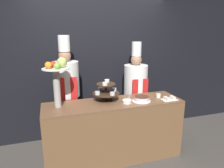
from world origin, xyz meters
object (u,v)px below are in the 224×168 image
Objects in this scene: cup_white at (158,96)px; chef_left at (67,90)px; cake_square_tray at (169,99)px; chef_center_left at (135,89)px; tiered_stand at (106,91)px; fruit_pedestal at (57,75)px; serving_bowl_near at (127,101)px; cake_round at (141,99)px.

chef_left reaches higher than cup_white.
cup_white is at bearing 125.39° from cake_square_tray.
tiered_stand is at bearing -146.55° from chef_center_left.
cake_square_tray is 0.13× the size of chef_left.
fruit_pedestal is 1.04m from serving_bowl_near.
fruit_pedestal reaches higher than cake_round.
chef_left reaches higher than chef_center_left.
cake_square_tray is 0.14× the size of chef_center_left.
serving_bowl_near is 0.76m from chef_center_left.
chef_center_left is at bearing 73.75° from cake_round.
tiered_stand reaches higher than serving_bowl_near.
cup_white is 0.57m from serving_bowl_near.
fruit_pedestal reaches higher than tiered_stand.
serving_bowl_near is (0.26, -0.18, -0.13)m from tiered_stand.
tiered_stand is at bearing -40.11° from chef_left.
fruit_pedestal is at bearing -160.77° from chef_center_left.
chef_center_left is (1.21, -0.00, -0.08)m from chef_left.
cake_round reaches higher than cup_white.
tiered_stand is 0.70m from chef_left.
cake_round is 0.34m from cup_white.
cake_square_tray is 1.62m from chef_left.
cake_round is at bearing 3.19° from serving_bowl_near.
cake_square_tray is at bearing -14.62° from tiered_stand.
tiered_stand is at bearing 2.23° from fruit_pedestal.
tiered_stand is 2.61× the size of serving_bowl_near.
chef_left is (-1.46, 0.69, 0.07)m from cake_square_tray.
tiered_stand is at bearing 161.29° from cake_round.
chef_left is (-0.79, 0.63, 0.07)m from serving_bowl_near.
chef_center_left is (-0.15, 0.54, -0.02)m from cup_white.
cake_square_tray is (0.43, -0.07, -0.02)m from cake_round.
fruit_pedestal is 1.57m from cup_white.
chef_center_left reaches higher than cup_white.
tiered_stand is at bearing 165.38° from cake_square_tray.
serving_bowl_near reaches higher than cup_white.
fruit_pedestal is at bearing 170.65° from serving_bowl_near.
chef_center_left is (0.18, 0.62, -0.02)m from cake_round.
chef_center_left is at bearing 19.23° from fruit_pedestal.
chef_left is 1.07× the size of chef_center_left.
serving_bowl_near is at bearing -176.81° from cake_round.
cake_round is 1.15× the size of cake_square_tray.
serving_bowl_near is at bearing -123.50° from chef_center_left.
cup_white is 0.04× the size of chef_center_left.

